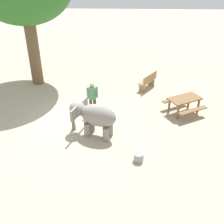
{
  "coord_description": "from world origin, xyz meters",
  "views": [
    {
      "loc": [
        10.08,
        1.85,
        6.38
      ],
      "look_at": [
        0.57,
        1.47,
        0.8
      ],
      "focal_mm": 42.4,
      "sensor_mm": 36.0,
      "label": 1
    }
  ],
  "objects": [
    {
      "name": "feed_bucket",
      "position": [
        2.66,
        2.52,
        0.16
      ],
      "size": [
        0.36,
        0.36,
        0.32
      ],
      "primitive_type": "cylinder",
      "color": "gray",
      "rests_on": "ground_plane"
    },
    {
      "name": "wooden_bench",
      "position": [
        -3.49,
        3.32,
        0.47
      ],
      "size": [
        1.39,
        1.11,
        0.88
      ],
      "rotation": [
        0.0,
        0.0,
        2.55
      ],
      "color": "#9E7A51",
      "rests_on": "ground_plane"
    },
    {
      "name": "person_handler",
      "position": [
        -0.57,
        0.54,
        0.95
      ],
      "size": [
        0.32,
        0.5,
        1.62
      ],
      "rotation": [
        0.0,
        0.0,
        0.23
      ],
      "color": "#3F3833",
      "rests_on": "ground_plane"
    },
    {
      "name": "ground_plane",
      "position": [
        0.0,
        0.0,
        0.0
      ],
      "size": [
        60.0,
        60.0,
        0.0
      ],
      "primitive_type": "plane",
      "color": "#BAA88C"
    },
    {
      "name": "picnic_table_far",
      "position": [
        -0.87,
        4.78,
        0.59
      ],
      "size": [
        2.02,
        2.03,
        0.78
      ],
      "rotation": [
        0.0,
        0.0,
        2.08
      ],
      "color": "brown",
      "rests_on": "ground_plane"
    },
    {
      "name": "elephant",
      "position": [
        1.07,
        0.75,
        0.91
      ],
      "size": [
        1.56,
        2.05,
        1.42
      ],
      "rotation": [
        0.0,
        0.0,
        4.37
      ],
      "color": "gray",
      "rests_on": "ground_plane"
    }
  ]
}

